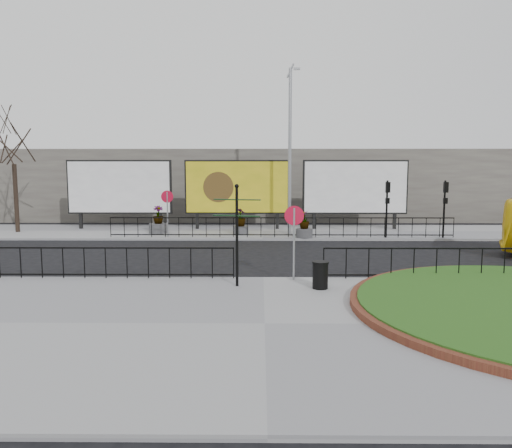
{
  "coord_description": "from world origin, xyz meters",
  "views": [
    {
      "loc": [
        -0.1,
        -16.64,
        3.91
      ],
      "look_at": [
        -0.26,
        0.61,
        1.87
      ],
      "focal_mm": 35.0,
      "sensor_mm": 36.0,
      "label": 1
    }
  ],
  "objects_px": {
    "billboard_mid": "(237,187)",
    "fingerpost_sign": "(237,225)",
    "litter_bin": "(320,275)",
    "lamp_post": "(290,148)",
    "planter_b": "(241,223)",
    "planter_c": "(304,227)",
    "planter_a": "(158,224)"
  },
  "relations": [
    {
      "from": "billboard_mid",
      "to": "fingerpost_sign",
      "type": "bearing_deg",
      "value": -87.34
    },
    {
      "from": "fingerpost_sign",
      "to": "planter_c",
      "type": "xyz_separation_m",
      "value": [
        3.04,
        10.65,
        -1.4
      ]
    },
    {
      "from": "planter_c",
      "to": "litter_bin",
      "type": "bearing_deg",
      "value": -92.39
    },
    {
      "from": "fingerpost_sign",
      "to": "planter_c",
      "type": "distance_m",
      "value": 11.17
    },
    {
      "from": "planter_b",
      "to": "planter_c",
      "type": "distance_m",
      "value": 3.62
    },
    {
      "from": "billboard_mid",
      "to": "fingerpost_sign",
      "type": "distance_m",
      "value": 14.25
    },
    {
      "from": "billboard_mid",
      "to": "planter_a",
      "type": "height_order",
      "value": "billboard_mid"
    },
    {
      "from": "fingerpost_sign",
      "to": "litter_bin",
      "type": "distance_m",
      "value": 3.01
    },
    {
      "from": "litter_bin",
      "to": "planter_b",
      "type": "relative_size",
      "value": 0.58
    },
    {
      "from": "billboard_mid",
      "to": "lamp_post",
      "type": "xyz_separation_m",
      "value": [
        3.01,
        -1.97,
        2.23
      ]
    },
    {
      "from": "fingerpost_sign",
      "to": "planter_b",
      "type": "distance_m",
      "value": 11.97
    },
    {
      "from": "billboard_mid",
      "to": "planter_c",
      "type": "bearing_deg",
      "value": -43.99
    },
    {
      "from": "litter_bin",
      "to": "planter_c",
      "type": "xyz_separation_m",
      "value": [
        0.46,
        10.96,
        0.11
      ]
    },
    {
      "from": "planter_a",
      "to": "litter_bin",
      "type": "bearing_deg",
      "value": -58.92
    },
    {
      "from": "fingerpost_sign",
      "to": "planter_a",
      "type": "xyz_separation_m",
      "value": [
        -4.99,
        12.25,
        -1.4
      ]
    },
    {
      "from": "planter_b",
      "to": "planter_c",
      "type": "relative_size",
      "value": 1.03
    },
    {
      "from": "fingerpost_sign",
      "to": "planter_b",
      "type": "relative_size",
      "value": 2.2
    },
    {
      "from": "billboard_mid",
      "to": "planter_c",
      "type": "height_order",
      "value": "billboard_mid"
    },
    {
      "from": "litter_bin",
      "to": "planter_a",
      "type": "xyz_separation_m",
      "value": [
        -7.57,
        12.56,
        0.11
      ]
    },
    {
      "from": "billboard_mid",
      "to": "litter_bin",
      "type": "distance_m",
      "value": 15.03
    },
    {
      "from": "planter_a",
      "to": "planter_c",
      "type": "height_order",
      "value": "planter_a"
    },
    {
      "from": "lamp_post",
      "to": "litter_bin",
      "type": "distance_m",
      "value": 13.27
    },
    {
      "from": "billboard_mid",
      "to": "planter_b",
      "type": "relative_size",
      "value": 4.24
    },
    {
      "from": "planter_a",
      "to": "billboard_mid",
      "type": "bearing_deg",
      "value": 24.49
    },
    {
      "from": "planter_b",
      "to": "litter_bin",
      "type": "bearing_deg",
      "value": -76.43
    },
    {
      "from": "planter_b",
      "to": "planter_c",
      "type": "bearing_deg",
      "value": -19.91
    },
    {
      "from": "lamp_post",
      "to": "planter_a",
      "type": "xyz_separation_m",
      "value": [
        -7.34,
        -0.0,
        -4.16
      ]
    },
    {
      "from": "planter_a",
      "to": "planter_b",
      "type": "xyz_separation_m",
      "value": [
        4.63,
        -0.37,
        0.05
      ]
    },
    {
      "from": "lamp_post",
      "to": "planter_b",
      "type": "bearing_deg",
      "value": -172.25
    },
    {
      "from": "billboard_mid",
      "to": "lamp_post",
      "type": "height_order",
      "value": "lamp_post"
    },
    {
      "from": "billboard_mid",
      "to": "planter_b",
      "type": "bearing_deg",
      "value": -82.7
    },
    {
      "from": "billboard_mid",
      "to": "litter_bin",
      "type": "height_order",
      "value": "billboard_mid"
    }
  ]
}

